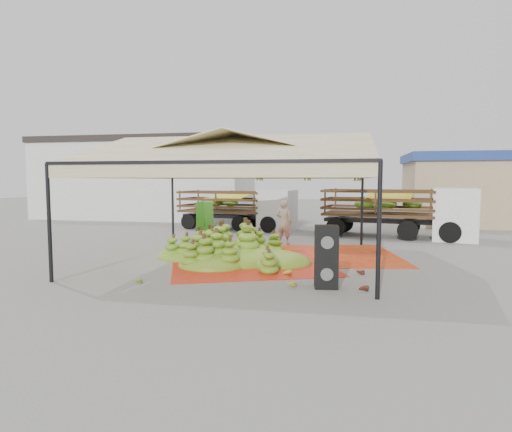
% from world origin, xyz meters
% --- Properties ---
extents(ground, '(90.00, 90.00, 0.00)m').
position_xyz_m(ground, '(0.00, 0.00, 0.00)').
color(ground, slate).
rests_on(ground, ground).
extents(canopy_tent, '(8.10, 8.10, 4.00)m').
position_xyz_m(canopy_tent, '(0.00, 0.00, 3.30)').
color(canopy_tent, black).
rests_on(canopy_tent, ground).
extents(building_white, '(14.30, 6.30, 5.40)m').
position_xyz_m(building_white, '(-10.00, 14.00, 2.71)').
color(building_white, silver).
rests_on(building_white, ground).
extents(building_tan, '(6.30, 5.30, 4.10)m').
position_xyz_m(building_tan, '(10.00, 13.00, 2.07)').
color(building_tan, tan).
rests_on(building_tan, ground).
extents(tarp_left, '(5.99, 5.86, 0.01)m').
position_xyz_m(tarp_left, '(0.46, -0.74, 0.01)').
color(tarp_left, red).
rests_on(tarp_left, ground).
extents(tarp_right, '(5.10, 5.28, 0.01)m').
position_xyz_m(tarp_right, '(2.92, 1.36, 0.01)').
color(tarp_right, '#E65315').
rests_on(tarp_right, ground).
extents(banana_heap, '(6.76, 6.27, 1.16)m').
position_xyz_m(banana_heap, '(-0.15, -0.26, 0.58)').
color(banana_heap, '#59831B').
rests_on(banana_heap, ground).
extents(hand_yellow_a, '(0.49, 0.45, 0.18)m').
position_xyz_m(hand_yellow_a, '(2.00, -3.24, 0.09)').
color(hand_yellow_a, gold).
rests_on(hand_yellow_a, ground).
extents(hand_yellow_b, '(0.58, 0.57, 0.20)m').
position_xyz_m(hand_yellow_b, '(1.74, -2.11, 0.10)').
color(hand_yellow_b, gold).
rests_on(hand_yellow_b, ground).
extents(hand_red_a, '(0.54, 0.52, 0.19)m').
position_xyz_m(hand_red_a, '(3.70, -1.51, 0.09)').
color(hand_red_a, '#532212').
rests_on(hand_red_a, ground).
extents(hand_red_b, '(0.53, 0.51, 0.19)m').
position_xyz_m(hand_red_b, '(3.70, -3.40, 0.10)').
color(hand_red_b, maroon).
rests_on(hand_red_b, ground).
extents(hand_green, '(0.40, 0.33, 0.18)m').
position_xyz_m(hand_green, '(-1.82, -3.70, 0.09)').
color(hand_green, '#55811A').
rests_on(hand_green, ground).
extents(hanging_bunches, '(3.24, 0.24, 0.20)m').
position_xyz_m(hanging_bunches, '(2.16, -0.21, 2.62)').
color(hanging_bunches, '#55851B').
rests_on(hanging_bunches, ground).
extents(speaker_stack, '(0.60, 0.54, 1.51)m').
position_xyz_m(speaker_stack, '(2.86, -3.21, 0.75)').
color(speaker_stack, black).
rests_on(speaker_stack, ground).
extents(banana_leaves, '(0.96, 1.36, 3.70)m').
position_xyz_m(banana_leaves, '(-1.41, 0.51, 0.00)').
color(banana_leaves, '#24771F').
rests_on(banana_leaves, ground).
extents(vendor, '(0.74, 0.58, 1.80)m').
position_xyz_m(vendor, '(0.94, 3.52, 0.90)').
color(vendor, gray).
rests_on(vendor, ground).
extents(truck_left, '(6.29, 2.93, 2.08)m').
position_xyz_m(truck_left, '(-1.94, 8.34, 1.28)').
color(truck_left, '#493318').
rests_on(truck_left, ground).
extents(truck_right, '(6.81, 3.45, 2.23)m').
position_xyz_m(truck_right, '(5.93, 6.66, 1.38)').
color(truck_right, '#453017').
rests_on(truck_right, ground).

